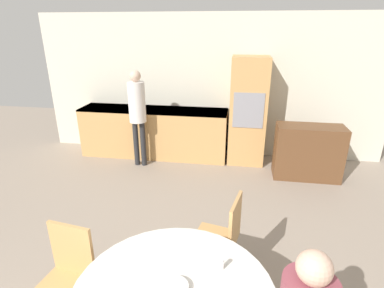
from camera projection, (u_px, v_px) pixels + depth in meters
The scene contains 9 objects.
wall_back at pixel (209, 87), 5.60m from camera, with size 6.46×0.05×2.60m.
kitchen_counter at pixel (154, 132), 5.73m from camera, with size 2.76×0.60×0.92m.
oven_unit at pixel (248, 112), 5.31m from camera, with size 0.64×0.59×1.89m.
sideboard at pixel (308, 152), 4.87m from camera, with size 1.05×0.45×0.89m.
chair_far_left at pixel (67, 275), 2.35m from camera, with size 0.45×0.45×0.92m.
chair_far_right at pixel (224, 236), 2.79m from camera, with size 0.47×0.47×0.92m.
person_standing at pixel (137, 108), 5.09m from camera, with size 0.29×0.29×1.69m.
bowl_near at pixel (175, 288), 1.95m from camera, with size 0.18×0.18×0.04m.
salt_shaker at pixel (222, 264), 2.11m from camera, with size 0.03×0.03×0.09m.
Camera 1 is at (0.57, -0.29, 2.34)m, focal length 28.00 mm.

